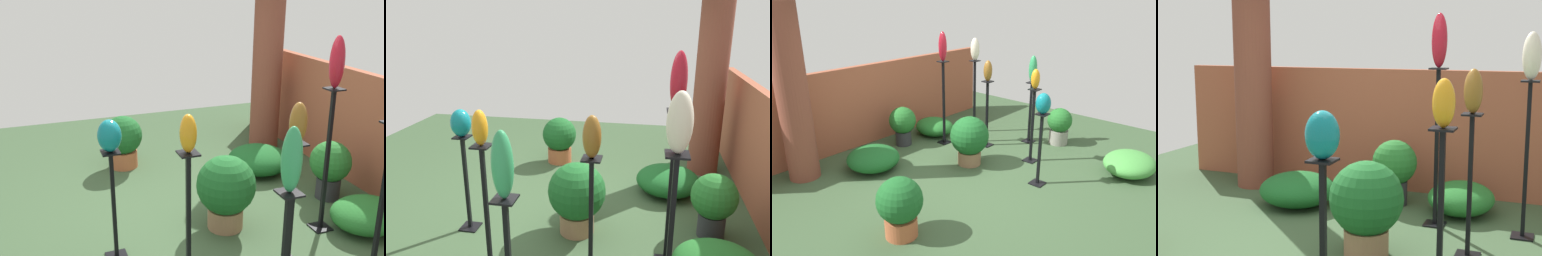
# 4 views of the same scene
# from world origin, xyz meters

# --- Properties ---
(ground_plane) EXTENTS (8.00, 8.00, 0.00)m
(ground_plane) POSITION_xyz_m (0.00, 0.00, 0.00)
(ground_plane) COLOR #385133
(brick_wall_back) EXTENTS (5.60, 0.12, 1.45)m
(brick_wall_back) POSITION_xyz_m (0.00, 2.36, 0.72)
(brick_wall_back) COLOR #9E5138
(brick_wall_back) RESTS_ON ground
(brick_pillar) EXTENTS (0.45, 0.45, 2.57)m
(brick_pillar) POSITION_xyz_m (-1.63, 1.89, 1.28)
(brick_pillar) COLOR brown
(brick_pillar) RESTS_ON ground
(pedestal_bronze) EXTENTS (0.20, 0.20, 1.20)m
(pedestal_bronze) POSITION_xyz_m (1.18, 0.59, 0.55)
(pedestal_bronze) COLOR black
(pedestal_bronze) RESTS_ON ground
(pedestal_ivory) EXTENTS (0.20, 0.20, 1.44)m
(pedestal_ivory) POSITION_xyz_m (1.58, 1.22, 0.66)
(pedestal_ivory) COLOR black
(pedestal_ivory) RESTS_ON ground
(pedestal_teal) EXTENTS (0.20, 0.20, 1.09)m
(pedestal_teal) POSITION_xyz_m (0.54, -0.88, 0.49)
(pedestal_teal) COLOR black
(pedestal_teal) RESTS_ON ground
(pedestal_amber) EXTENTS (0.20, 0.20, 1.23)m
(pedestal_amber) POSITION_xyz_m (1.14, -0.37, 0.57)
(pedestal_amber) COLOR black
(pedestal_amber) RESTS_ON ground
(pedestal_jade) EXTENTS (0.20, 0.20, 1.14)m
(pedestal_jade) POSITION_xyz_m (1.85, 0.11, 0.52)
(pedestal_jade) COLOR black
(pedestal_jade) RESTS_ON ground
(pedestal_ruby) EXTENTS (0.20, 0.20, 1.53)m
(pedestal_ruby) POSITION_xyz_m (0.76, 1.26, 0.71)
(pedestal_ruby) COLOR black
(pedestal_ruby) RESTS_ON ground
(art_vase_bronze) EXTENTS (0.15, 0.15, 0.36)m
(art_vase_bronze) POSITION_xyz_m (1.18, 0.59, 1.38)
(art_vase_bronze) COLOR brown
(art_vase_bronze) RESTS_ON pedestal_bronze
(art_vase_ivory) EXTENTS (0.16, 0.17, 0.42)m
(art_vase_ivory) POSITION_xyz_m (1.58, 1.22, 1.65)
(art_vase_ivory) COLOR beige
(art_vase_ivory) RESTS_ON pedestal_ivory
(art_vase_teal) EXTENTS (0.21, 0.21, 0.29)m
(art_vase_teal) POSITION_xyz_m (0.54, -0.88, 1.23)
(art_vase_teal) COLOR #0F727A
(art_vase_teal) RESTS_ON pedestal_teal
(art_vase_amber) EXTENTS (0.15, 0.13, 0.31)m
(art_vase_amber) POSITION_xyz_m (1.14, -0.37, 1.39)
(art_vase_amber) COLOR orange
(art_vase_amber) RESTS_ON pedestal_amber
(art_vase_jade) EXTENTS (0.14, 0.15, 0.48)m
(art_vase_jade) POSITION_xyz_m (1.85, 0.11, 1.38)
(art_vase_jade) COLOR #2D9356
(art_vase_jade) RESTS_ON pedestal_jade
(art_vase_ruby) EXTENTS (0.15, 0.14, 0.50)m
(art_vase_ruby) POSITION_xyz_m (0.76, 1.26, 1.78)
(art_vase_ruby) COLOR maroon
(art_vase_ruby) RESTS_ON pedestal_ruby
(potted_plant_front_right) EXTENTS (0.62, 0.62, 0.80)m
(potted_plant_front_right) POSITION_xyz_m (0.39, 0.32, 0.45)
(potted_plant_front_right) COLOR #936B4C
(potted_plant_front_right) RESTS_ON ground
(potted_plant_mid_right) EXTENTS (0.54, 0.54, 0.73)m
(potted_plant_mid_right) POSITION_xyz_m (-1.59, -0.35, 0.40)
(potted_plant_mid_right) COLOR #B25B38
(potted_plant_mid_right) RESTS_ON ground
(potted_plant_walkway_edge) EXTENTS (0.45, 0.45, 0.67)m
(potted_plant_walkway_edge) POSITION_xyz_m (2.14, -0.34, 0.37)
(potted_plant_walkway_edge) COLOR gray
(potted_plant_walkway_edge) RESTS_ON ground
(potted_plant_mid_left) EXTENTS (0.49, 0.49, 0.71)m
(potted_plant_mid_left) POSITION_xyz_m (0.20, 1.76, 0.42)
(potted_plant_mid_left) COLOR #2D2D33
(potted_plant_mid_left) RESTS_ON ground
(foliage_bed_east) EXTENTS (0.82, 0.83, 0.36)m
(foliage_bed_east) POSITION_xyz_m (-0.77, 1.33, 0.18)
(foliage_bed_east) COLOR #195923
(foliage_bed_east) RESTS_ON ground
(foliage_bed_west) EXTENTS (0.68, 0.79, 0.33)m
(foliage_bed_west) POSITION_xyz_m (0.94, 1.70, 0.16)
(foliage_bed_west) COLOR #236B28
(foliage_bed_west) RESTS_ON ground
(foliage_bed_center) EXTENTS (0.88, 0.76, 0.34)m
(foliage_bed_center) POSITION_xyz_m (1.76, -1.77, 0.17)
(foliage_bed_center) COLOR #479942
(foliage_bed_center) RESTS_ON ground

